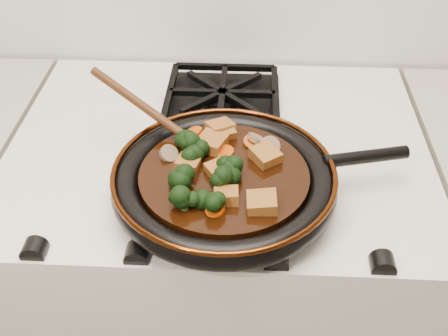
{
  "coord_description": "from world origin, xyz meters",
  "views": [
    {
      "loc": [
        0.05,
        0.87,
        1.51
      ],
      "look_at": [
        0.02,
        1.54,
        0.97
      ],
      "focal_mm": 45.0,
      "sensor_mm": 36.0,
      "label": 1
    }
  ],
  "objects": [
    {
      "name": "braising_sauce",
      "position": [
        0.02,
        1.54,
        0.95
      ],
      "size": [
        0.26,
        0.26,
        0.02
      ],
      "primitive_type": "cylinder",
      "color": "black",
      "rests_on": "skillet"
    },
    {
      "name": "tofu_cube_7",
      "position": [
        0.01,
        1.64,
        0.97
      ],
      "size": [
        0.05,
        0.06,
        0.03
      ],
      "primitive_type": "cube",
      "rotation": [
        -0.11,
        0.06,
        0.58
      ],
      "color": "#935822",
      "rests_on": "braising_sauce"
    },
    {
      "name": "tofu_cube_4",
      "position": [
        0.08,
        1.46,
        0.97
      ],
      "size": [
        0.05,
        0.04,
        0.03
      ],
      "primitive_type": "cube",
      "rotation": [
        -0.1,
        -0.02,
        1.62
      ],
      "color": "#935822",
      "rests_on": "braising_sauce"
    },
    {
      "name": "tofu_cube_3",
      "position": [
        0.01,
        1.53,
        0.97
      ],
      "size": [
        0.05,
        0.05,
        0.02
      ],
      "primitive_type": "cube",
      "rotation": [
        -0.02,
        -0.06,
        0.57
      ],
      "color": "#935822",
      "rests_on": "braising_sauce"
    },
    {
      "name": "tofu_cube_2",
      "position": [
        -0.04,
        1.54,
        0.97
      ],
      "size": [
        0.04,
        0.04,
        0.03
      ],
      "primitive_type": "cube",
      "rotation": [
        0.1,
        0.11,
        1.37
      ],
      "color": "#935822",
      "rests_on": "braising_sauce"
    },
    {
      "name": "broccoli_floret_4",
      "position": [
        -0.03,
        1.45,
        0.97
      ],
      "size": [
        0.09,
        0.09,
        0.06
      ],
      "primitive_type": null,
      "rotation": [
        0.06,
        0.1,
        0.8
      ],
      "color": "black",
      "rests_on": "braising_sauce"
    },
    {
      "name": "broccoli_floret_3",
      "position": [
        0.03,
        1.53,
        0.97
      ],
      "size": [
        0.07,
        0.07,
        0.06
      ],
      "primitive_type": null,
      "rotation": [
        0.1,
        0.09,
        1.39
      ],
      "color": "black",
      "rests_on": "braising_sauce"
    },
    {
      "name": "carrot_coin_2",
      "position": [
        0.06,
        1.61,
        0.96
      ],
      "size": [
        0.03,
        0.03,
        0.02
      ],
      "primitive_type": "cylinder",
      "rotation": [
        0.3,
        0.04,
        0.0
      ],
      "color": "#B13604",
      "rests_on": "braising_sauce"
    },
    {
      "name": "tofu_cube_1",
      "position": [
        -0.0,
        1.6,
        0.97
      ],
      "size": [
        0.06,
        0.06,
        0.03
      ],
      "primitive_type": "cube",
      "rotation": [
        0.06,
        0.01,
        1.17
      ],
      "color": "#935822",
      "rests_on": "braising_sauce"
    },
    {
      "name": "broccoli_floret_2",
      "position": [
        -0.04,
        1.49,
        0.97
      ],
      "size": [
        0.07,
        0.08,
        0.07
      ],
      "primitive_type": null,
      "rotation": [
        0.04,
        0.24,
        1.76
      ],
      "color": "black",
      "rests_on": "braising_sauce"
    },
    {
      "name": "burner_grate_back",
      "position": [
        0.0,
        1.83,
        0.91
      ],
      "size": [
        0.23,
        0.23,
        0.03
      ],
      "primitive_type": null,
      "color": "black",
      "rests_on": "stove"
    },
    {
      "name": "mushroom_slice_2",
      "position": [
        0.09,
        1.6,
        0.97
      ],
      "size": [
        0.04,
        0.04,
        0.02
      ],
      "primitive_type": "cylinder",
      "rotation": [
        0.55,
        0.0,
        0.38
      ],
      "color": "brown",
      "rests_on": "braising_sauce"
    },
    {
      "name": "carrot_coin_1",
      "position": [
        0.02,
        1.58,
        0.96
      ],
      "size": [
        0.03,
        0.03,
        0.01
      ],
      "primitive_type": "cylinder",
      "rotation": [
        0.1,
        -0.14,
        0.0
      ],
      "color": "#B13604",
      "rests_on": "braising_sauce"
    },
    {
      "name": "carrot_coin_0",
      "position": [
        0.03,
        1.49,
        0.96
      ],
      "size": [
        0.03,
        0.03,
        0.02
      ],
      "primitive_type": "cylinder",
      "rotation": [
        -0.13,
        0.34,
        0.0
      ],
      "color": "#B13604",
      "rests_on": "braising_sauce"
    },
    {
      "name": "mushroom_slice_1",
      "position": [
        0.07,
        1.62,
        0.97
      ],
      "size": [
        0.05,
        0.05,
        0.02
      ],
      "primitive_type": "cylinder",
      "rotation": [
        0.55,
        0.0,
        2.24
      ],
      "color": "brown",
      "rests_on": "braising_sauce"
    },
    {
      "name": "broccoli_floret_6",
      "position": [
        0.0,
        1.45,
        0.97
      ],
      "size": [
        0.09,
        0.09,
        0.07
      ],
      "primitive_type": null,
      "rotation": [
        0.07,
        -0.24,
        0.65
      ],
      "color": "black",
      "rests_on": "braising_sauce"
    },
    {
      "name": "broccoli_floret_0",
      "position": [
        -0.04,
        1.59,
        0.97
      ],
      "size": [
        0.08,
        0.08,
        0.07
      ],
      "primitive_type": null,
      "rotation": [
        -0.1,
        0.19,
        0.28
      ],
      "color": "black",
      "rests_on": "braising_sauce"
    },
    {
      "name": "tofu_cube_5",
      "position": [
        0.01,
        1.63,
        0.97
      ],
      "size": [
        0.05,
        0.05,
        0.02
      ],
      "primitive_type": "cube",
      "rotation": [
        -0.01,
        -0.12,
        1.94
      ],
      "color": "#935822",
      "rests_on": "braising_sauce"
    },
    {
      "name": "broccoli_floret_5",
      "position": [
        -0.03,
        1.57,
        0.97
      ],
      "size": [
        0.08,
        0.08,
        0.06
      ],
      "primitive_type": null,
      "rotation": [
        -0.05,
        -0.07,
        2.75
      ],
      "color": "black",
      "rests_on": "braising_sauce"
    },
    {
      "name": "carrot_coin_3",
      "position": [
        -0.04,
        1.63,
        0.96
      ],
      "size": [
        0.03,
        0.03,
        0.02
      ],
      "primitive_type": "cylinder",
      "rotation": [
        -0.02,
        -0.31,
        0.0
      ],
      "color": "#B13604",
      "rests_on": "braising_sauce"
    },
    {
      "name": "carrot_coin_4",
      "position": [
        0.01,
        1.45,
        0.96
      ],
      "size": [
        0.03,
        0.03,
        0.02
      ],
      "primitive_type": "cylinder",
      "rotation": [
        0.32,
        -0.32,
        0.0
      ],
      "color": "#B13604",
      "rests_on": "braising_sauce"
    },
    {
      "name": "burner_grate_front",
      "position": [
        0.0,
        1.55,
        0.91
      ],
      "size": [
        0.23,
        0.23,
        0.03
      ],
      "primitive_type": null,
      "color": "black",
      "rests_on": "stove"
    },
    {
      "name": "mushroom_slice_0",
      "position": [
        -0.07,
        1.57,
        0.97
      ],
      "size": [
        0.04,
        0.04,
        0.02
      ],
      "primitive_type": "cylinder",
      "rotation": [
        0.65,
        0.0,
        0.93
      ],
      "color": "brown",
      "rests_on": "braising_sauce"
    },
    {
      "name": "stove",
      "position": [
        0.0,
        1.69,
        0.45
      ],
      "size": [
        0.76,
        0.6,
        0.9
      ],
      "primitive_type": "cube",
      "color": "silver",
      "rests_on": "ground"
    },
    {
      "name": "skillet",
      "position": [
        0.02,
        1.54,
        0.94
      ],
      "size": [
        0.47,
        0.35,
        0.05
      ],
      "rotation": [
        0.0,
        0.0,
        0.24
      ],
      "color": "black",
      "rests_on": "burner_grate_front"
    },
    {
      "name": "broccoli_floret_1",
      "position": [
        0.02,
        1.51,
        0.97
      ],
      "size": [
        0.09,
        0.08,
        0.06
      ],
      "primitive_type": null,
      "rotation": [
        0.17,
        0.04,
        0.95
      ],
      "color": "black",
      "rests_on": "braising_sauce"
    },
    {
      "name": "tofu_cube_6",
      "position": [
        0.03,
        1.47,
        0.97
      ],
      "size": [
        0.04,
        0.03,
        0.02
      ],
      "primitive_type": "cube",
      "rotation": [
        -0.1,
        -0.05,
        0.05
      ],
      "color": "#935822",
      "rests_on": "braising_sauce"
    },
    {
      "name": "tofu_cube_0",
      "position": [
        0.08,
        1.57,
        0.97
      ],
      "size": [
        0.06,
        0.06,
        0.03
      ],
      "primitive_type": "cube",
      "rotation": [
        -0.03,
        -0.09,
        2.2
      ],
      "color": "#935822",
      "rests_on": "braising_sauce"
    },
    {
      "name": "wooden_spoon",
      "position": [
        -0.08,
        1.63,
        0.98
      ],
      "size": [
        0.14,
        0.1,
        0.23
      ],
      "rotation": [
        0.0,
        0.0,
        2.59
      ],
      "color": "#45220E",
      "rests_on": "braising_sauce"
    }
  ]
}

